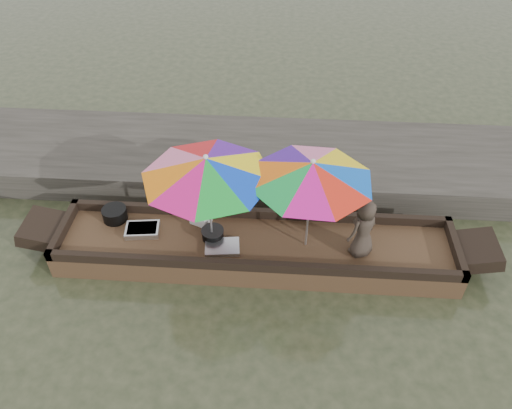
# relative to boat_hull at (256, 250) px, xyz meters

# --- Properties ---
(water) EXTENTS (80.00, 80.00, 0.00)m
(water) POSITION_rel_boat_hull_xyz_m (0.00, 0.00, -0.17)
(water) COLOR #29311D
(water) RESTS_ON ground
(dock) EXTENTS (22.00, 2.20, 0.50)m
(dock) POSITION_rel_boat_hull_xyz_m (0.00, 2.20, 0.08)
(dock) COLOR #2D2B26
(dock) RESTS_ON ground
(boat_hull) EXTENTS (5.94, 1.20, 0.35)m
(boat_hull) POSITION_rel_boat_hull_xyz_m (0.00, 0.00, 0.00)
(boat_hull) COLOR #422B1C
(boat_hull) RESTS_ON water
(cooking_pot) EXTENTS (0.38, 0.38, 0.20)m
(cooking_pot) POSITION_rel_boat_hull_xyz_m (-2.22, 0.35, 0.27)
(cooking_pot) COLOR black
(cooking_pot) RESTS_ON boat_hull
(tray_crayfish) EXTENTS (0.54, 0.40, 0.09)m
(tray_crayfish) POSITION_rel_boat_hull_xyz_m (-1.73, 0.09, 0.22)
(tray_crayfish) COLOR silver
(tray_crayfish) RESTS_ON boat_hull
(tray_scallop) EXTENTS (0.54, 0.40, 0.06)m
(tray_scallop) POSITION_rel_boat_hull_xyz_m (-0.48, -0.18, 0.21)
(tray_scallop) COLOR silver
(tray_scallop) RESTS_ON boat_hull
(charcoal_grill) EXTENTS (0.32, 0.32, 0.15)m
(charcoal_grill) POSITION_rel_boat_hull_xyz_m (-0.64, 0.03, 0.25)
(charcoal_grill) COLOR black
(charcoal_grill) RESTS_ON boat_hull
(supply_bag) EXTENTS (0.34, 0.31, 0.26)m
(supply_bag) POSITION_rel_boat_hull_xyz_m (-0.87, 0.37, 0.30)
(supply_bag) COLOR silver
(supply_bag) RESTS_ON boat_hull
(vendor) EXTENTS (0.56, 0.53, 0.96)m
(vendor) POSITION_rel_boat_hull_xyz_m (1.53, -0.12, 0.66)
(vendor) COLOR #372D25
(vendor) RESTS_ON boat_hull
(umbrella_bow) EXTENTS (1.86, 1.86, 1.55)m
(umbrella_bow) POSITION_rel_boat_hull_xyz_m (-0.65, 0.00, 0.95)
(umbrella_bow) COLOR yellow
(umbrella_bow) RESTS_ON boat_hull
(umbrella_stern) EXTENTS (2.15, 2.15, 1.55)m
(umbrella_stern) POSITION_rel_boat_hull_xyz_m (0.74, 0.00, 0.95)
(umbrella_stern) COLOR yellow
(umbrella_stern) RESTS_ON boat_hull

